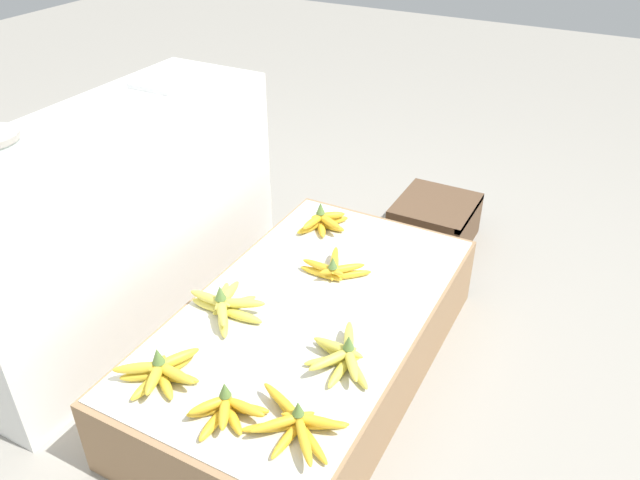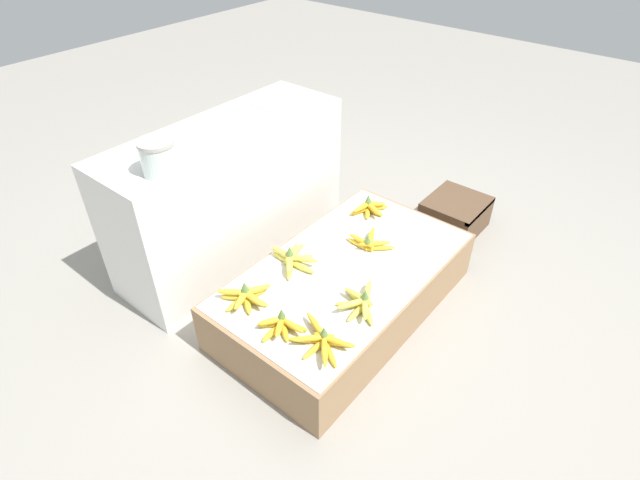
% 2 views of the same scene
% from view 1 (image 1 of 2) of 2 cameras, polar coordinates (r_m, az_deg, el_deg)
% --- Properties ---
extents(ground_plane, '(10.00, 10.00, 0.00)m').
position_cam_1_polar(ground_plane, '(2.10, -1.05, -11.81)').
color(ground_plane, gray).
extents(display_platform, '(1.25, 0.70, 0.26)m').
position_cam_1_polar(display_platform, '(2.02, -1.09, -9.18)').
color(display_platform, '#997551').
rests_on(display_platform, ground_plane).
extents(back_vendor_table, '(1.30, 0.44, 0.74)m').
position_cam_1_polar(back_vendor_table, '(2.27, -18.21, 1.68)').
color(back_vendor_table, white).
rests_on(back_vendor_table, ground_plane).
extents(wooden_crate, '(0.34, 0.32, 0.19)m').
position_cam_1_polar(wooden_crate, '(2.72, 10.43, 1.64)').
color(wooden_crate, brown).
rests_on(wooden_crate, ground_plane).
extents(banana_bunch_front_left, '(0.20, 0.26, 0.09)m').
position_cam_1_polar(banana_bunch_front_left, '(1.57, -2.24, -16.40)').
color(banana_bunch_front_left, gold).
rests_on(banana_bunch_front_left, display_platform).
extents(banana_bunch_front_midleft, '(0.24, 0.22, 0.10)m').
position_cam_1_polar(banana_bunch_front_midleft, '(1.73, 2.11, -10.50)').
color(banana_bunch_front_midleft, '#DBCC4C').
rests_on(banana_bunch_front_midleft, display_platform).
extents(banana_bunch_middle_left, '(0.17, 0.20, 0.09)m').
position_cam_1_polar(banana_bunch_middle_left, '(1.61, -8.61, -15.17)').
color(banana_bunch_middle_left, gold).
rests_on(banana_bunch_middle_left, display_platform).
extents(banana_bunch_middle_midright, '(0.17, 0.23, 0.09)m').
position_cam_1_polar(banana_bunch_middle_midright, '(2.06, 1.27, -2.59)').
color(banana_bunch_middle_midright, gold).
rests_on(banana_bunch_middle_midright, display_platform).
extents(banana_bunch_back_left, '(0.22, 0.23, 0.10)m').
position_cam_1_polar(banana_bunch_back_left, '(1.74, -14.32, -11.64)').
color(banana_bunch_back_left, gold).
rests_on(banana_bunch_back_left, display_platform).
extents(banana_bunch_back_midleft, '(0.24, 0.25, 0.11)m').
position_cam_1_polar(banana_bunch_back_midleft, '(1.92, -8.61, -5.91)').
color(banana_bunch_back_midleft, '#DBCC4C').
rests_on(banana_bunch_back_midleft, display_platform).
extents(banana_bunch_back_right, '(0.20, 0.16, 0.10)m').
position_cam_1_polar(banana_bunch_back_right, '(2.30, 0.31, 1.67)').
color(banana_bunch_back_right, gold).
rests_on(banana_bunch_back_right, display_platform).
extents(foam_tray_white, '(0.28, 0.19, 0.02)m').
position_cam_1_polar(foam_tray_white, '(2.40, -13.30, 14.16)').
color(foam_tray_white, white).
rests_on(foam_tray_white, back_vendor_table).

